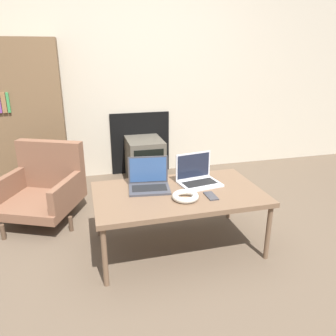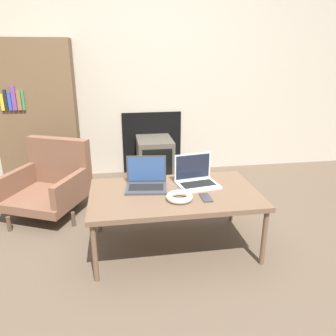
% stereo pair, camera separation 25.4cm
% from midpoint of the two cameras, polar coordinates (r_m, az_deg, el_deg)
% --- Properties ---
extents(ground_plane, '(14.00, 14.00, 0.00)m').
position_cam_midpoint_polar(ground_plane, '(2.49, 0.18, -16.09)').
color(ground_plane, brown).
extents(wall_back, '(7.00, 0.08, 2.60)m').
position_cam_midpoint_polar(wall_back, '(4.02, -7.67, 17.00)').
color(wall_back, '#B7AD99').
rests_on(wall_back, ground_plane).
extents(table, '(1.25, 0.74, 0.47)m').
position_cam_midpoint_polar(table, '(2.46, -1.16, -4.92)').
color(table, brown).
rests_on(table, ground_plane).
extents(laptop_left, '(0.34, 0.27, 0.23)m').
position_cam_midpoint_polar(laptop_left, '(2.51, -6.25, -2.44)').
color(laptop_left, '#38383D').
rests_on(laptop_left, table).
extents(laptop_right, '(0.34, 0.28, 0.23)m').
position_cam_midpoint_polar(laptop_right, '(2.59, 2.34, -1.62)').
color(laptop_right, silver).
rests_on(laptop_right, table).
extents(headphones, '(0.19, 0.19, 0.04)m').
position_cam_midpoint_polar(headphones, '(2.32, -0.09, -5.02)').
color(headphones, beige).
rests_on(headphones, table).
extents(phone, '(0.07, 0.14, 0.01)m').
position_cam_midpoint_polar(phone, '(2.38, 4.45, -4.93)').
color(phone, '#333338').
rests_on(phone, table).
extents(tv, '(0.41, 0.52, 0.49)m').
position_cam_midpoint_polar(tv, '(3.91, -5.93, 1.46)').
color(tv, '#4C473D').
rests_on(tv, ground_plane).
extents(armchair, '(0.85, 0.86, 0.67)m').
position_cam_midpoint_polar(armchair, '(3.26, -22.97, -2.79)').
color(armchair, brown).
rests_on(armchair, ground_plane).
extents(bookshelf, '(0.84, 0.32, 1.59)m').
position_cam_midpoint_polar(bookshelf, '(3.91, -25.69, 7.99)').
color(bookshelf, brown).
rests_on(bookshelf, ground_plane).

